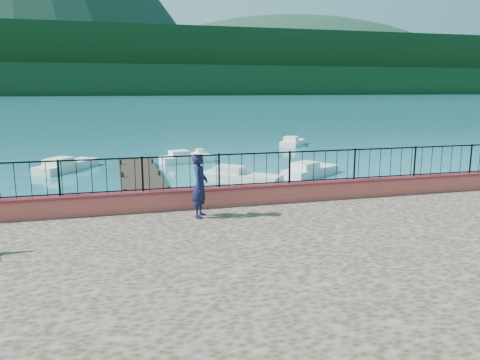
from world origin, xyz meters
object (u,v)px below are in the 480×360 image
boat_2 (311,168)px  boat_5 (293,141)px  person (200,185)px  boat_3 (66,163)px  boat_1 (241,174)px  boat_4 (187,156)px

boat_2 → boat_5: bearing=39.9°
person → boat_2: size_ratio=0.47×
person → boat_5: 26.38m
person → boat_3: size_ratio=0.40×
person → boat_1: (3.88, 9.98, -1.67)m
boat_1 → boat_5: 15.71m
boat_2 → boat_3: size_ratio=0.85×
boat_1 → boat_2: bearing=50.3°
boat_2 → boat_5: 13.26m
person → boat_2: bearing=-12.7°
boat_2 → boat_3: (-12.87, 5.28, 0.00)m
boat_2 → boat_5: (3.95, 12.65, 0.00)m
boat_3 → boat_4: size_ratio=1.34×
boat_1 → boat_3: 10.64m
boat_5 → boat_4: bearing=159.8°
boat_3 → boat_5: size_ratio=1.33×
boat_1 → boat_3: bearing=-175.7°
person → boat_4: person is taller
boat_2 → boat_3: 13.91m
boat_1 → boat_5: (8.10, 13.46, 0.00)m
boat_1 → boat_2: size_ratio=1.11×
person → boat_1: person is taller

